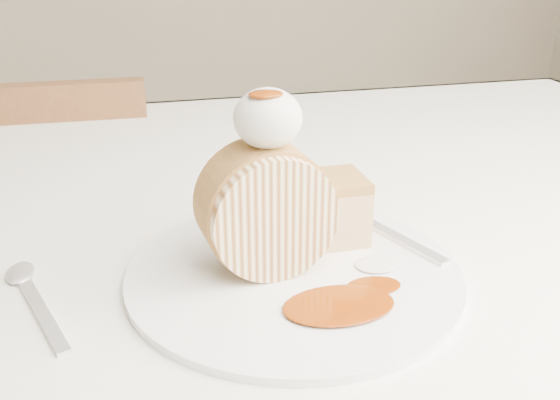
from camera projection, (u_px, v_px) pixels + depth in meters
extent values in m
cube|color=white|center=(273.00, 205.00, 0.75)|extent=(1.40, 0.90, 0.04)
cube|color=white|center=(219.00, 171.00, 1.19)|extent=(1.40, 0.01, 0.28)
cylinder|color=brown|center=(510.00, 267.00, 1.36)|extent=(0.06, 0.06, 0.71)
cube|color=brown|center=(67.00, 265.00, 1.30)|extent=(0.39, 0.39, 0.04)
cube|color=brown|center=(39.00, 202.00, 1.05)|extent=(0.38, 0.05, 0.40)
cylinder|color=brown|center=(152.00, 298.00, 1.56)|extent=(0.03, 0.03, 0.37)
cylinder|color=brown|center=(14.00, 314.00, 1.49)|extent=(0.03, 0.03, 0.37)
cylinder|color=brown|center=(157.00, 384.00, 1.26)|extent=(0.03, 0.03, 0.37)
cylinder|color=white|center=(294.00, 273.00, 0.55)|extent=(0.29, 0.29, 0.01)
cylinder|color=#FFE9B1|center=(267.00, 210.00, 0.53)|extent=(0.11, 0.07, 0.11)
cube|color=#AC7941|center=(329.00, 212.00, 0.59)|extent=(0.07, 0.06, 0.05)
ellipsoid|color=silver|center=(268.00, 118.00, 0.51)|extent=(0.06, 0.06, 0.05)
ellipsoid|color=#792C05|center=(266.00, 86.00, 0.49)|extent=(0.03, 0.02, 0.01)
cube|color=silver|center=(396.00, 237.00, 0.60)|extent=(0.08, 0.17, 0.00)
cube|color=silver|center=(43.00, 315.00, 0.49)|extent=(0.07, 0.14, 0.00)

